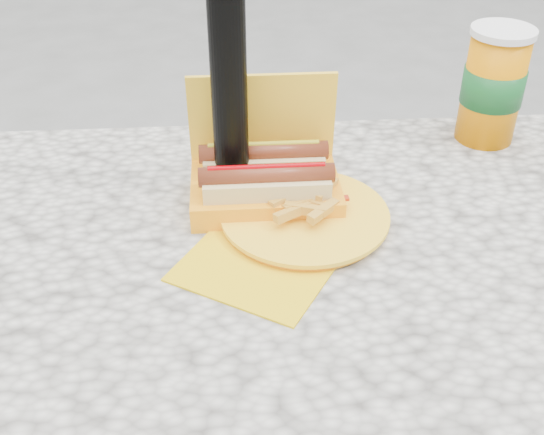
{
  "coord_description": "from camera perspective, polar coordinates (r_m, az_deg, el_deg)",
  "views": [
    {
      "loc": [
        -0.0,
        -0.7,
        1.32
      ],
      "look_at": [
        0.05,
        0.03,
        0.8
      ],
      "focal_mm": 45.0,
      "sensor_mm": 36.0,
      "label": 1
    }
  ],
  "objects": [
    {
      "name": "picnic_table",
      "position": [
        0.97,
        -2.83,
        -8.91
      ],
      "size": [
        1.2,
        0.8,
        0.75
      ],
      "color": "beige",
      "rests_on": "ground"
    },
    {
      "name": "hotdog_box",
      "position": [
        1.0,
        -0.59,
        3.3
      ],
      "size": [
        0.22,
        0.15,
        0.18
      ],
      "rotation": [
        0.0,
        0.0,
        0.0
      ],
      "color": "yellow",
      "rests_on": "picnic_table"
    },
    {
      "name": "fries_plate",
      "position": [
        0.96,
        2.42,
        0.04
      ],
      "size": [
        0.32,
        0.34,
        0.05
      ],
      "rotation": [
        0.0,
        0.0,
        -0.38
      ],
      "color": "yellow",
      "rests_on": "picnic_table"
    },
    {
      "name": "soda_cup",
      "position": [
        1.2,
        18.0,
        10.47
      ],
      "size": [
        0.1,
        0.1,
        0.19
      ],
      "rotation": [
        0.0,
        0.0,
        0.18
      ],
      "color": "orange",
      "rests_on": "picnic_table"
    }
  ]
}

